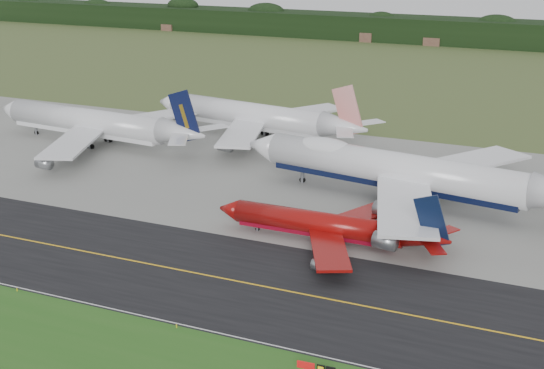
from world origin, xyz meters
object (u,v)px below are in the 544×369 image
(jet_star_tail, at_px, (256,117))
(taxiway_sign, at_px, (316,368))
(jet_ba_747, at_px, (405,172))
(jet_red_737, at_px, (330,226))
(jet_navy_gold, at_px, (97,124))

(jet_star_tail, xyz_separation_m, taxiway_sign, (53.97, -99.88, -4.58))
(taxiway_sign, bearing_deg, jet_ba_747, 94.98)
(jet_red_737, relative_size, taxiway_sign, 8.65)
(jet_red_737, xyz_separation_m, jet_star_tail, (-41.58, 59.56, 2.54))
(jet_red_737, height_order, jet_star_tail, jet_star_tail)
(jet_navy_gold, bearing_deg, jet_ba_747, -7.81)
(jet_star_tail, bearing_deg, jet_navy_gold, -146.52)
(jet_ba_747, height_order, jet_red_737, jet_ba_747)
(jet_star_tail, height_order, taxiway_sign, jet_star_tail)
(jet_navy_gold, height_order, taxiway_sign, jet_navy_gold)
(jet_red_737, xyz_separation_m, taxiway_sign, (12.39, -40.32, -2.04))
(jet_ba_747, xyz_separation_m, jet_star_tail, (-48.22, 33.86, -0.82))
(jet_ba_747, bearing_deg, jet_navy_gold, 172.19)
(jet_ba_747, bearing_deg, taxiway_sign, -85.02)
(jet_red_737, relative_size, jet_navy_gold, 0.64)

